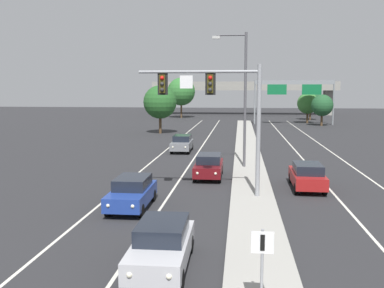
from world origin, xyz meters
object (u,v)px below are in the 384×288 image
object	(u,v)px
car_oncoming_blue	(132,192)
tree_far_right_c	(311,100)
tree_far_left_c	(181,92)
median_sign_post	(262,257)
tree_far_left_a	(160,102)
car_oncoming_grey	(182,143)
highway_sign_gantry	(294,88)
overhead_signal_mast	(220,102)
tree_far_right_b	(322,105)
tree_far_right_a	(308,103)
car_oncoming_silver	(162,244)
car_oncoming_darkred	(209,166)
car_receding_red	(307,176)
street_lamp_median	(242,92)

from	to	relation	value
car_oncoming_blue	tree_far_right_c	size ratio (longest dim) A/B	0.77
tree_far_left_c	tree_far_right_c	world-z (taller)	tree_far_left_c
median_sign_post	tree_far_left_a	bearing A→B (deg)	103.84
car_oncoming_grey	highway_sign_gantry	bearing A→B (deg)	66.60
overhead_signal_mast	tree_far_right_b	xyz separation A→B (m)	(14.35, 48.73, -1.97)
median_sign_post	tree_far_right_a	xyz separation A→B (m)	(11.11, 66.40, 1.90)
highway_sign_gantry	tree_far_left_a	xyz separation A→B (m)	(-19.70, -16.92, -1.92)
car_oncoming_silver	tree_far_right_b	xyz separation A→B (m)	(15.81, 58.46, 2.51)
median_sign_post	car_oncoming_darkred	xyz separation A→B (m)	(-2.72, 17.81, -0.77)
car_oncoming_blue	car_receding_red	size ratio (longest dim) A/B	1.00
car_oncoming_darkred	tree_far_left_c	bearing A→B (deg)	99.58
car_oncoming_silver	tree_far_left_c	bearing A→B (deg)	97.31
car_oncoming_darkred	street_lamp_median	bearing A→B (deg)	58.68
tree_far_left_c	tree_far_right_b	world-z (taller)	tree_far_left_c
tree_far_left_a	tree_far_right_c	distance (m)	37.13
tree_far_left_c	car_oncoming_grey	bearing A→B (deg)	-82.11
highway_sign_gantry	tree_far_left_a	bearing A→B (deg)	-139.34
car_oncoming_blue	car_oncoming_grey	size ratio (longest dim) A/B	1.00
car_oncoming_darkred	tree_far_right_a	xyz separation A→B (m)	(13.83, 48.59, 2.67)
tree_far_right_c	car_oncoming_silver	bearing A→B (deg)	-102.59
tree_far_right_a	tree_far_right_c	bearing A→B (deg)	77.90
car_oncoming_grey	tree_far_right_c	size ratio (longest dim) A/B	0.77
tree_far_left_a	car_oncoming_grey	bearing A→B (deg)	-72.49
overhead_signal_mast	car_oncoming_darkred	xyz separation A→B (m)	(-0.97, 5.43, -4.49)
car_oncoming_darkred	tree_far_right_b	distance (m)	46.00
street_lamp_median	highway_sign_gantry	xyz separation A→B (m)	(8.82, 41.73, 0.37)
car_oncoming_grey	car_oncoming_darkred	bearing A→B (deg)	-73.81
tree_far_left_c	tree_far_right_b	distance (m)	30.39
car_oncoming_grey	tree_far_left_c	size ratio (longest dim) A/B	0.54
car_oncoming_blue	car_receding_red	bearing A→B (deg)	29.21
tree_far_left_c	tree_far_left_a	world-z (taller)	tree_far_left_c
street_lamp_median	tree_far_right_b	world-z (taller)	street_lamp_median
overhead_signal_mast	car_receding_red	world-z (taller)	overhead_signal_mast
street_lamp_median	car_receding_red	distance (m)	8.99
car_oncoming_grey	highway_sign_gantry	world-z (taller)	highway_sign_gantry
car_oncoming_grey	tree_far_left_c	world-z (taller)	tree_far_left_c
overhead_signal_mast	car_oncoming_darkred	bearing A→B (deg)	100.16
car_oncoming_silver	overhead_signal_mast	bearing A→B (deg)	81.50
tree_far_right_c	median_sign_post	bearing A→B (deg)	-99.78
street_lamp_median	tree_far_left_a	distance (m)	27.14
street_lamp_median	tree_far_right_b	size ratio (longest dim) A/B	1.96
car_receding_red	tree_far_right_b	distance (m)	47.00
car_oncoming_silver	tree_far_right_c	xyz separation A→B (m)	(16.03, 71.74, 2.98)
car_receding_red	tree_far_left_c	distance (m)	64.79
car_oncoming_silver	car_oncoming_grey	world-z (taller)	same
street_lamp_median	tree_far_right_b	bearing A→B (deg)	71.70
street_lamp_median	car_receding_red	xyz separation A→B (m)	(3.96, -6.36, -4.97)
car_oncoming_silver	tree_far_right_c	distance (m)	73.56
median_sign_post	tree_far_right_b	distance (m)	62.43
tree_far_right_a	tree_far_left_a	bearing A→B (deg)	-138.18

